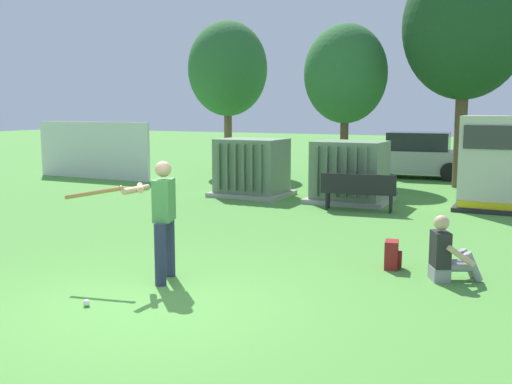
# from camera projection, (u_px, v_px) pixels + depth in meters

# --- Properties ---
(ground_plane) EXTENTS (96.00, 96.00, 0.00)m
(ground_plane) POSITION_uv_depth(u_px,v_px,m) (148.00, 306.00, 7.54)
(ground_plane) COLOR #51933D
(fence_panel) EXTENTS (4.80, 0.12, 2.00)m
(fence_panel) POSITION_uv_depth(u_px,v_px,m) (93.00, 150.00, 21.06)
(fence_panel) COLOR silver
(fence_panel) RESTS_ON ground
(transformer_west) EXTENTS (2.10, 1.70, 1.62)m
(transformer_west) POSITION_uv_depth(u_px,v_px,m) (252.00, 168.00, 16.88)
(transformer_west) COLOR #9E9B93
(transformer_west) RESTS_ON ground
(transformer_mid_west) EXTENTS (2.10, 1.70, 1.62)m
(transformer_mid_west) POSITION_uv_depth(u_px,v_px,m) (350.00, 173.00, 15.70)
(transformer_mid_west) COLOR #9E9B93
(transformer_mid_west) RESTS_ON ground
(generator_enclosure) EXTENTS (1.60, 1.40, 2.30)m
(generator_enclosure) POSITION_uv_depth(u_px,v_px,m) (491.00, 164.00, 14.43)
(generator_enclosure) COLOR #262626
(generator_enclosure) RESTS_ON ground
(park_bench) EXTENTS (1.84, 0.63, 0.92)m
(park_bench) POSITION_uv_depth(u_px,v_px,m) (358.00, 189.00, 14.34)
(park_bench) COLOR black
(park_bench) RESTS_ON ground
(batter) EXTENTS (1.59, 0.80, 1.74)m
(batter) POSITION_uv_depth(u_px,v_px,m) (160.00, 214.00, 8.52)
(batter) COLOR #282D4C
(batter) RESTS_ON ground
(sports_ball) EXTENTS (0.09, 0.09, 0.09)m
(sports_ball) POSITION_uv_depth(u_px,v_px,m) (87.00, 303.00, 7.52)
(sports_ball) COLOR white
(sports_ball) RESTS_ON ground
(seated_spectator) EXTENTS (0.79, 0.67, 0.96)m
(seated_spectator) POSITION_uv_depth(u_px,v_px,m) (447.00, 255.00, 8.61)
(seated_spectator) COLOR gray
(seated_spectator) RESTS_ON ground
(backpack) EXTENTS (0.30, 0.35, 0.44)m
(backpack) POSITION_uv_depth(u_px,v_px,m) (392.00, 255.00, 9.27)
(backpack) COLOR maroon
(backpack) RESTS_ON ground
(tree_left) EXTENTS (3.00, 3.00, 5.73)m
(tree_left) POSITION_uv_depth(u_px,v_px,m) (228.00, 69.00, 22.51)
(tree_left) COLOR brown
(tree_left) RESTS_ON ground
(tree_center_left) EXTENTS (2.73, 2.73, 5.21)m
(tree_center_left) POSITION_uv_depth(u_px,v_px,m) (346.00, 74.00, 19.51)
(tree_center_left) COLOR brown
(tree_center_left) RESTS_ON ground
(tree_center_right) EXTENTS (3.77, 3.77, 7.21)m
(tree_center_right) POSITION_uv_depth(u_px,v_px,m) (465.00, 26.00, 18.08)
(tree_center_right) COLOR brown
(tree_center_right) RESTS_ON ground
(parked_car_leftmost) EXTENTS (4.33, 2.18, 1.62)m
(parked_car_leftmost) POSITION_uv_depth(u_px,v_px,m) (415.00, 156.00, 21.38)
(parked_car_leftmost) COLOR #B2B2B7
(parked_car_leftmost) RESTS_ON ground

